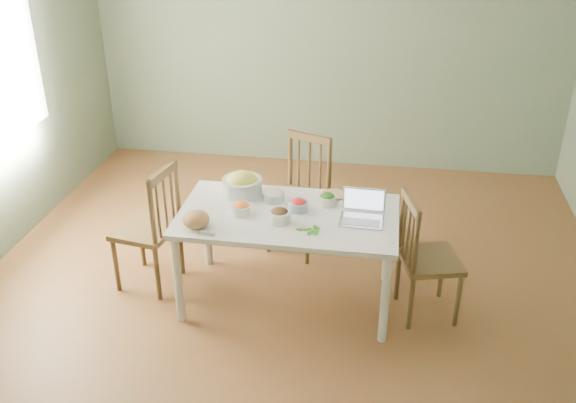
% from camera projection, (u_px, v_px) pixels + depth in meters
% --- Properties ---
extents(floor, '(5.00, 5.00, 0.00)m').
position_uv_depth(floor, '(291.00, 286.00, 5.07)').
color(floor, brown).
rests_on(floor, ground).
extents(wall_back, '(5.00, 0.00, 2.70)m').
position_uv_depth(wall_back, '(329.00, 43.00, 6.65)').
color(wall_back, slate).
rests_on(wall_back, ground).
extents(wall_front, '(5.00, 0.00, 2.70)m').
position_uv_depth(wall_front, '(181.00, 373.00, 2.26)').
color(wall_front, slate).
rests_on(wall_front, ground).
extents(dining_table, '(1.58, 0.89, 0.74)m').
position_uv_depth(dining_table, '(288.00, 257.00, 4.76)').
color(dining_table, white).
rests_on(dining_table, floor).
extents(chair_far, '(0.56, 0.55, 1.00)m').
position_uv_depth(chair_far, '(298.00, 197.00, 5.37)').
color(chair_far, brown).
rests_on(chair_far, floor).
extents(chair_left, '(0.49, 0.51, 1.01)m').
position_uv_depth(chair_left, '(146.00, 226.00, 4.91)').
color(chair_left, brown).
rests_on(chair_left, floor).
extents(chair_right, '(0.50, 0.51, 0.96)m').
position_uv_depth(chair_right, '(430.00, 257.00, 4.56)').
color(chair_right, brown).
rests_on(chair_right, floor).
extents(bread_boule, '(0.24, 0.24, 0.12)m').
position_uv_depth(bread_boule, '(196.00, 219.00, 4.39)').
color(bread_boule, tan).
rests_on(bread_boule, dining_table).
extents(butter_stick, '(0.10, 0.04, 0.03)m').
position_uv_depth(butter_stick, '(208.00, 233.00, 4.32)').
color(butter_stick, beige).
rests_on(butter_stick, dining_table).
extents(bowl_squash, '(0.39, 0.39, 0.17)m').
position_uv_depth(bowl_squash, '(242.00, 184.00, 4.83)').
color(bowl_squash, '#DCE53D').
rests_on(bowl_squash, dining_table).
extents(bowl_carrot, '(0.17, 0.17, 0.08)m').
position_uv_depth(bowl_carrot, '(241.00, 208.00, 4.58)').
color(bowl_carrot, orange).
rests_on(bowl_carrot, dining_table).
extents(bowl_onion, '(0.19, 0.19, 0.09)m').
position_uv_depth(bowl_onion, '(273.00, 195.00, 4.76)').
color(bowl_onion, '#F3E5C8').
rests_on(bowl_onion, dining_table).
extents(bowl_mushroom, '(0.17, 0.17, 0.10)m').
position_uv_depth(bowl_mushroom, '(279.00, 215.00, 4.46)').
color(bowl_mushroom, black).
rests_on(bowl_mushroom, dining_table).
extents(bowl_redpep, '(0.18, 0.18, 0.09)m').
position_uv_depth(bowl_redpep, '(298.00, 205.00, 4.62)').
color(bowl_redpep, red).
rests_on(bowl_redpep, dining_table).
extents(bowl_broccoli, '(0.14, 0.14, 0.09)m').
position_uv_depth(bowl_broccoli, '(327.00, 199.00, 4.71)').
color(bowl_broccoli, '#104007').
rests_on(bowl_broccoli, dining_table).
extents(flatbread, '(0.19, 0.19, 0.02)m').
position_uv_depth(flatbread, '(334.00, 195.00, 4.85)').
color(flatbread, tan).
rests_on(flatbread, dining_table).
extents(basil_bunch, '(0.19, 0.19, 0.02)m').
position_uv_depth(basil_bunch, '(308.00, 229.00, 4.38)').
color(basil_bunch, '#2D651F').
rests_on(basil_bunch, dining_table).
extents(laptop, '(0.31, 0.27, 0.21)m').
position_uv_depth(laptop, '(362.00, 208.00, 4.44)').
color(laptop, silver).
rests_on(laptop, dining_table).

